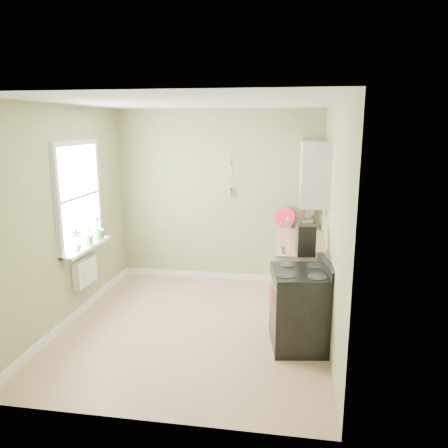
# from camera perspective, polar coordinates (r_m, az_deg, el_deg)

# --- Properties ---
(floor) EXTENTS (3.20, 3.60, 0.02)m
(floor) POSITION_cam_1_polar(r_m,az_deg,el_deg) (5.60, -3.86, -13.32)
(floor) COLOR #A77E5D
(floor) RESTS_ON ground
(ceiling) EXTENTS (3.20, 3.60, 0.02)m
(ceiling) POSITION_cam_1_polar(r_m,az_deg,el_deg) (5.04, -4.34, 15.68)
(ceiling) COLOR white
(ceiling) RESTS_ON wall_back
(wall_back) EXTENTS (3.20, 0.02, 2.70)m
(wall_back) POSITION_cam_1_polar(r_m,az_deg,el_deg) (6.90, -0.70, 3.57)
(wall_back) COLOR #959968
(wall_back) RESTS_ON floor
(wall_left) EXTENTS (0.02, 3.60, 2.70)m
(wall_left) POSITION_cam_1_polar(r_m,az_deg,el_deg) (5.73, -19.97, 0.92)
(wall_left) COLOR #959968
(wall_left) RESTS_ON floor
(wall_right) EXTENTS (0.02, 3.60, 2.70)m
(wall_right) POSITION_cam_1_polar(r_m,az_deg,el_deg) (5.04, 14.04, -0.22)
(wall_right) COLOR #959968
(wall_right) RESTS_ON floor
(base_cabinets) EXTENTS (0.60, 1.60, 0.87)m
(base_cabinets) POSITION_cam_1_polar(r_m,az_deg,el_deg) (6.24, 9.97, -6.29)
(base_cabinets) COLOR silver
(base_cabinets) RESTS_ON floor
(countertop) EXTENTS (0.64, 1.60, 0.04)m
(countertop) POSITION_cam_1_polar(r_m,az_deg,el_deg) (6.10, 10.04, -2.25)
(countertop) COLOR tan
(countertop) RESTS_ON base_cabinets
(upper_cabinets) EXTENTS (0.35, 1.40, 0.80)m
(upper_cabinets) POSITION_cam_1_polar(r_m,az_deg,el_deg) (6.04, 11.67, 6.79)
(upper_cabinets) COLOR silver
(upper_cabinets) RESTS_ON wall_right
(window) EXTENTS (0.06, 1.14, 1.44)m
(window) POSITION_cam_1_polar(r_m,az_deg,el_deg) (5.94, -18.51, 3.39)
(window) COLOR white
(window) RESTS_ON wall_left
(window_sill) EXTENTS (0.18, 1.14, 0.04)m
(window_sill) POSITION_cam_1_polar(r_m,az_deg,el_deg) (6.05, -17.45, -2.89)
(window_sill) COLOR white
(window_sill) RESTS_ON wall_left
(radiator) EXTENTS (0.12, 0.50, 0.35)m
(radiator) POSITION_cam_1_polar(r_m,az_deg,el_deg) (6.11, -17.71, -5.98)
(radiator) COLOR white
(radiator) RESTS_ON wall_left
(wall_utensils) EXTENTS (0.02, 0.14, 0.58)m
(wall_utensils) POSITION_cam_1_polar(r_m,az_deg,el_deg) (6.81, 0.92, 5.27)
(wall_utensils) COLOR tan
(wall_utensils) RESTS_ON wall_back
(stove) EXTENTS (0.73, 0.80, 1.00)m
(stove) POSITION_cam_1_polar(r_m,az_deg,el_deg) (5.06, 9.90, -10.74)
(stove) COLOR black
(stove) RESTS_ON floor
(stand_mixer) EXTENTS (0.24, 0.33, 0.37)m
(stand_mixer) POSITION_cam_1_polar(r_m,az_deg,el_deg) (6.73, 10.80, 0.66)
(stand_mixer) COLOR #B2B2B7
(stand_mixer) RESTS_ON countertop
(kettle) EXTENTS (0.18, 0.10, 0.18)m
(kettle) POSITION_cam_1_polar(r_m,az_deg,el_deg) (6.78, 8.34, 0.25)
(kettle) COLOR silver
(kettle) RESTS_ON countertop
(coffee_maker) EXTENTS (0.24, 0.26, 0.37)m
(coffee_maker) POSITION_cam_1_polar(r_m,az_deg,el_deg) (5.38, 10.58, -2.14)
(coffee_maker) COLOR black
(coffee_maker) RESTS_ON countertop
(red_tray) EXTENTS (0.32, 0.16, 0.32)m
(red_tray) POSITION_cam_1_polar(r_m,az_deg,el_deg) (6.76, 7.99, 0.87)
(red_tray) COLOR red
(red_tray) RESTS_ON countertop
(jar) EXTENTS (0.08, 0.08, 0.09)m
(jar) POSITION_cam_1_polar(r_m,az_deg,el_deg) (5.41, 7.64, -3.39)
(jar) COLOR beige
(jar) RESTS_ON countertop
(plant_a) EXTENTS (0.18, 0.19, 0.30)m
(plant_a) POSITION_cam_1_polar(r_m,az_deg,el_deg) (5.77, -18.65, -1.99)
(plant_a) COLOR #4A7436
(plant_a) RESTS_ON window_sill
(plant_b) EXTENTS (0.18, 0.19, 0.28)m
(plant_b) POSITION_cam_1_polar(r_m,az_deg,el_deg) (6.06, -17.22, -1.28)
(plant_b) COLOR #4A7436
(plant_b) RESTS_ON window_sill
(plant_c) EXTENTS (0.22, 0.22, 0.33)m
(plant_c) POSITION_cam_1_polar(r_m,az_deg,el_deg) (6.29, -16.14, -0.46)
(plant_c) COLOR #4A7436
(plant_c) RESTS_ON window_sill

